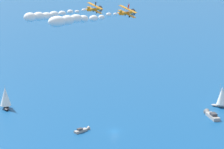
% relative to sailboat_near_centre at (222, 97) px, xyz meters
% --- Properties ---
extents(ground_plane, '(2000.00, 2000.00, 0.00)m').
position_rel_sailboat_near_centre_xyz_m(ground_plane, '(-47.66, -25.36, -4.73)').
color(ground_plane, navy).
extents(sailboat_near_centre, '(8.20, 5.94, 10.37)m').
position_rel_sailboat_near_centre_xyz_m(sailboat_near_centre, '(0.00, 0.00, 0.00)').
color(sailboat_near_centre, '#9E9993').
rests_on(sailboat_near_centre, ground_plane).
extents(motorboat_far_port, '(6.16, 5.57, 1.92)m').
position_rel_sailboat_near_centre_xyz_m(motorboat_far_port, '(-59.53, -24.94, -4.21)').
color(motorboat_far_port, '#9E9993').
rests_on(motorboat_far_port, ground_plane).
extents(motorboat_inshore, '(4.19, 10.65, 3.01)m').
position_rel_sailboat_near_centre_xyz_m(motorboat_inshore, '(-7.67, -12.12, -3.92)').
color(motorboat_inshore, '#9E9993').
rests_on(motorboat_inshore, ground_plane).
extents(sailboat_offshore, '(5.50, 8.49, 10.55)m').
position_rel_sailboat_near_centre_xyz_m(sailboat_offshore, '(-92.29, 3.67, 0.08)').
color(sailboat_offshore, black).
rests_on(sailboat_offshore, ground_plane).
extents(biplane_lead, '(6.62, 6.50, 3.86)m').
position_rel_sailboat_near_centre_xyz_m(biplane_lead, '(-54.54, -17.75, 39.69)').
color(biplane_lead, orange).
extents(wingwalker_lead, '(1.08, 1.12, 1.52)m').
position_rel_sailboat_near_centre_xyz_m(wingwalker_lead, '(-54.12, -18.17, 41.76)').
color(wingwalker_lead, black).
extents(smoke_trail_lead, '(21.20, 21.28, 3.89)m').
position_rel_sailboat_near_centre_xyz_m(smoke_trail_lead, '(-71.29, -34.13, 39.37)').
color(smoke_trail_lead, white).
extents(biplane_wingman, '(6.62, 6.50, 3.86)m').
position_rel_sailboat_near_centre_xyz_m(biplane_wingman, '(-44.39, -36.52, 40.53)').
color(biplane_wingman, orange).
extents(wingwalker_wingman, '(0.74, 0.76, 1.78)m').
position_rel_sailboat_near_centre_xyz_m(wingwalker_wingman, '(-43.96, -36.95, 42.63)').
color(wingwalker_wingman, red).
extents(smoke_trail_wingman, '(22.07, 21.40, 3.90)m').
position_rel_sailboat_near_centre_xyz_m(smoke_trail_wingman, '(-62.01, -53.19, 40.51)').
color(smoke_trail_wingman, white).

